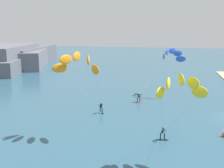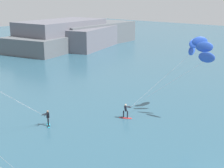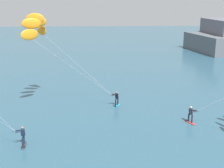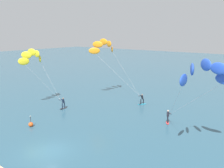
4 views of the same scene
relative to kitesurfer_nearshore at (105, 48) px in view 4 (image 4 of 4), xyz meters
The scene contains 5 objects.
ground_plane 23.58m from the kitesurfer_nearshore, 64.73° to the right, with size 240.00×240.00×0.00m, color #2D566B.
kitesurfer_nearshore is the anchor object (origin of this frame).
kitesurfer_mid_water 23.35m from the kitesurfer_nearshore, 27.97° to the right, with size 8.63×8.52×8.97m.
kitesurfer_far_out 12.23m from the kitesurfer_nearshore, 113.15° to the right, with size 6.58×4.80×8.77m.
marker_buoy 19.16m from the kitesurfer_nearshore, 81.67° to the right, with size 0.56×0.56×1.38m.
Camera 4 is at (18.40, -13.63, 11.31)m, focal length 40.02 mm.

